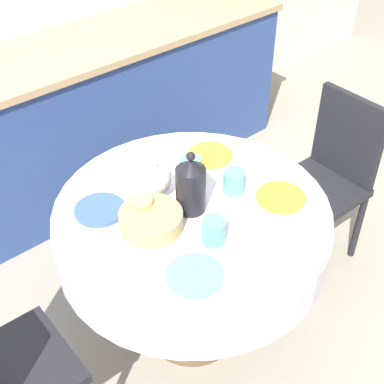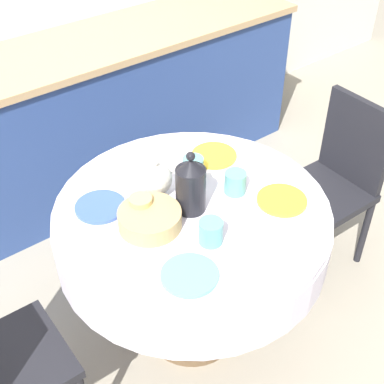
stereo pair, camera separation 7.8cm
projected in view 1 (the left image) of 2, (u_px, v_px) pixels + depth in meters
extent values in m
plane|color=#9E937F|center=(192.00, 327.00, 2.60)|extent=(12.00, 12.00, 0.00)
cube|color=#2D4784|center=(45.00, 138.00, 3.08)|extent=(3.20, 0.60, 0.90)
cube|color=tan|center=(29.00, 63.00, 2.78)|extent=(3.24, 0.64, 0.04)
cylinder|color=brown|center=(192.00, 325.00, 2.58)|extent=(0.44, 0.44, 0.04)
cylinder|color=brown|center=(192.00, 286.00, 2.41)|extent=(0.11, 0.11, 0.52)
cylinder|color=silver|center=(192.00, 230.00, 2.19)|extent=(1.11, 1.11, 0.18)
cylinder|color=silver|center=(192.00, 211.00, 2.12)|extent=(1.10, 1.10, 0.03)
cube|color=black|center=(317.00, 190.00, 2.72)|extent=(0.41, 0.41, 0.04)
cube|color=black|center=(348.00, 137.00, 2.66)|extent=(0.05, 0.38, 0.45)
cylinder|color=black|center=(314.00, 257.00, 2.67)|extent=(0.04, 0.04, 0.42)
cylinder|color=black|center=(264.00, 220.00, 2.89)|extent=(0.04, 0.04, 0.42)
cylinder|color=black|center=(358.00, 226.00, 2.85)|extent=(0.04, 0.04, 0.42)
cylinder|color=black|center=(308.00, 194.00, 3.06)|extent=(0.04, 0.04, 0.42)
cube|color=black|center=(15.00, 371.00, 1.91)|extent=(0.41, 0.41, 0.04)
cylinder|color=black|center=(47.00, 350.00, 2.25)|extent=(0.04, 0.04, 0.42)
cylinder|color=#60BCB7|center=(195.00, 275.00, 1.83)|extent=(0.20, 0.20, 0.01)
cylinder|color=#5BA39E|center=(213.00, 231.00, 1.94)|extent=(0.09, 0.09, 0.09)
cylinder|color=yellow|center=(281.00, 197.00, 2.15)|extent=(0.20, 0.20, 0.01)
cylinder|color=#5BA39E|center=(234.00, 181.00, 2.17)|extent=(0.09, 0.09, 0.09)
cylinder|color=#3856AD|center=(100.00, 210.00, 2.09)|extent=(0.20, 0.20, 0.01)
cylinder|color=#DBB766|center=(142.00, 209.00, 2.03)|extent=(0.09, 0.09, 0.09)
cylinder|color=yellow|center=(210.00, 155.00, 2.38)|extent=(0.20, 0.20, 0.01)
cylinder|color=#5BA39E|center=(191.00, 168.00, 2.24)|extent=(0.09, 0.09, 0.09)
cylinder|color=black|center=(190.00, 189.00, 2.05)|extent=(0.12, 0.12, 0.19)
cone|color=black|center=(190.00, 165.00, 1.98)|extent=(0.11, 0.11, 0.04)
sphere|color=black|center=(190.00, 156.00, 1.95)|extent=(0.04, 0.04, 0.04)
cylinder|color=silver|center=(156.00, 194.00, 2.17)|extent=(0.07, 0.07, 0.01)
sphere|color=silver|center=(155.00, 180.00, 2.12)|extent=(0.13, 0.13, 0.13)
cylinder|color=silver|center=(170.00, 171.00, 2.16)|extent=(0.08, 0.02, 0.05)
sphere|color=silver|center=(154.00, 164.00, 2.07)|extent=(0.03, 0.03, 0.03)
cylinder|color=tan|center=(151.00, 220.00, 2.00)|extent=(0.24, 0.24, 0.07)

